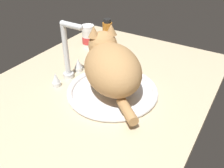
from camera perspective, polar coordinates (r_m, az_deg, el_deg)
The scene contains 7 objects.
countertop at distance 90.09cm, azimuth -3.54°, elevation -1.60°, with size 106.15×76.60×3.00cm, color #CCB793.
sink_basin at distance 85.46cm, azimuth -0.00°, elevation -1.75°, with size 32.22×32.22×2.03cm.
faucet at distance 91.47cm, azimuth -10.45°, elevation 6.13°, with size 16.35×10.57×22.91cm.
cat at distance 81.96cm, azimuth -0.41°, elevation 4.42°, with size 31.05×32.18×19.47cm.
amber_bottle at distance 118.84cm, azimuth -1.11°, elevation 11.83°, with size 4.56×4.56×13.46cm.
pill_bottle at distance 119.06cm, azimuth -5.61°, elevation 10.98°, with size 6.05×6.05×10.69cm.
toothbrush at distance 108.33cm, azimuth 2.12°, elevation 6.22°, with size 14.33×11.70×1.70cm.
Camera 1 is at (-59.74, -43.39, 53.11)cm, focal length 38.83 mm.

